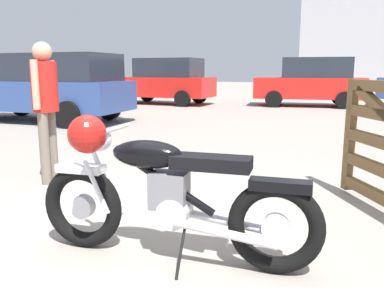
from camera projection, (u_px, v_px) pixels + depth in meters
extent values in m
plane|color=gray|center=(160.00, 245.00, 3.07)|extent=(80.00, 80.00, 0.00)
torus|color=black|center=(83.00, 207.00, 2.99)|extent=(0.65, 0.19, 0.64)
cylinder|color=silver|center=(83.00, 207.00, 2.99)|extent=(0.19, 0.10, 0.18)
torus|color=black|center=(275.00, 227.00, 2.60)|extent=(0.65, 0.19, 0.64)
cylinder|color=silver|center=(275.00, 227.00, 2.60)|extent=(0.19, 0.10, 0.18)
cube|color=silver|center=(81.00, 168.00, 2.94)|extent=(0.37, 0.18, 0.06)
cube|color=black|center=(280.00, 185.00, 2.54)|extent=(0.41, 0.18, 0.07)
cylinder|color=silver|center=(91.00, 174.00, 2.83)|extent=(0.29, 0.07, 0.58)
cylinder|color=silver|center=(101.00, 169.00, 2.98)|extent=(0.29, 0.07, 0.58)
sphere|color=silver|center=(100.00, 140.00, 2.85)|extent=(0.17, 0.17, 0.17)
cylinder|color=silver|center=(110.00, 130.00, 2.81)|extent=(0.11, 0.62, 0.03)
sphere|color=#B21914|center=(87.00, 134.00, 2.53)|extent=(0.25, 0.25, 0.25)
cylinder|color=black|center=(163.00, 180.00, 2.76)|extent=(0.76, 0.16, 0.47)
ellipsoid|color=black|center=(147.00, 154.00, 2.76)|extent=(0.54, 0.29, 0.20)
cube|color=black|center=(211.00, 163.00, 2.64)|extent=(0.56, 0.27, 0.09)
cube|color=slate|center=(169.00, 190.00, 2.76)|extent=(0.28, 0.21, 0.26)
cylinder|color=silver|center=(175.00, 211.00, 2.78)|extent=(0.24, 0.23, 0.22)
cylinder|color=silver|center=(225.00, 233.00, 2.60)|extent=(0.70, 0.15, 0.14)
cylinder|color=silver|center=(230.00, 222.00, 2.79)|extent=(0.70, 0.15, 0.14)
cylinder|color=black|center=(181.00, 250.00, 2.63)|extent=(0.05, 0.24, 0.33)
cube|color=brown|center=(350.00, 135.00, 4.24)|extent=(0.12, 0.13, 1.20)
cylinder|color=#706656|center=(52.00, 146.00, 4.80)|extent=(0.12, 0.12, 0.86)
cylinder|color=#706656|center=(45.00, 149.00, 4.63)|extent=(0.12, 0.12, 0.86)
cylinder|color=red|center=(44.00, 87.00, 4.58)|extent=(0.30, 0.30, 0.58)
cylinder|color=tan|center=(52.00, 84.00, 4.76)|extent=(0.08, 0.08, 0.55)
cylinder|color=tan|center=(35.00, 85.00, 4.39)|extent=(0.08, 0.08, 0.55)
sphere|color=tan|center=(42.00, 51.00, 4.51)|extent=(0.22, 0.22, 0.22)
cylinder|color=black|center=(127.00, 97.00, 15.37)|extent=(0.60, 0.20, 0.60)
cylinder|color=black|center=(147.00, 94.00, 16.85)|extent=(0.60, 0.20, 0.60)
cylinder|color=black|center=(182.00, 99.00, 14.45)|extent=(0.60, 0.20, 0.60)
cylinder|color=black|center=(199.00, 96.00, 15.93)|extent=(0.60, 0.20, 0.60)
cube|color=red|center=(163.00, 87.00, 15.58)|extent=(3.92, 1.70, 0.76)
cube|color=#232833|center=(169.00, 68.00, 15.35)|extent=(2.42, 1.55, 0.72)
cylinder|color=black|center=(21.00, 105.00, 11.70)|extent=(0.65, 0.26, 0.64)
cylinder|color=black|center=(69.00, 115.00, 9.08)|extent=(0.65, 0.26, 0.64)
cylinder|color=black|center=(109.00, 108.00, 10.71)|extent=(0.65, 0.26, 0.64)
cube|color=#2D4784|center=(41.00, 95.00, 10.32)|extent=(4.82, 2.11, 0.74)
cube|color=#232833|center=(49.00, 67.00, 10.09)|extent=(3.61, 1.86, 0.68)
cylinder|color=black|center=(274.00, 99.00, 14.22)|extent=(0.62, 0.28, 0.60)
cylinder|color=black|center=(276.00, 96.00, 15.78)|extent=(0.62, 0.28, 0.60)
cylinder|color=black|center=(344.00, 100.00, 13.62)|extent=(0.62, 0.28, 0.60)
cylinder|color=black|center=(339.00, 97.00, 15.18)|extent=(0.62, 0.28, 0.60)
cube|color=red|center=(308.00, 88.00, 14.63)|extent=(4.11, 2.23, 0.76)
cube|color=#232833|center=(316.00, 68.00, 14.43)|extent=(2.61, 1.88, 0.72)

